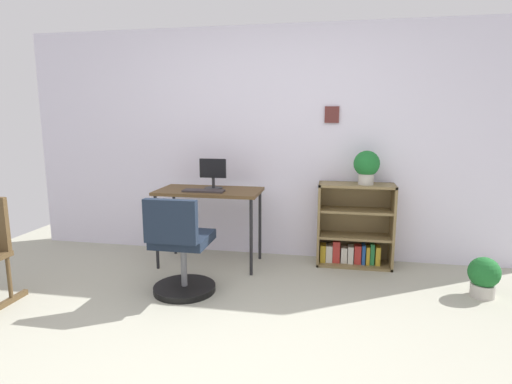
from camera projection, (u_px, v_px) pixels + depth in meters
name	position (u px, v px, depth m)	size (l,w,h in m)	color
ground_plane	(209.00, 367.00, 2.43)	(6.24, 6.24, 0.00)	#A4A391
wall_back	(268.00, 144.00, 4.30)	(5.20, 0.12, 2.35)	silver
desk	(209.00, 196.00, 4.04)	(1.00, 0.54, 0.75)	brown
monitor	(213.00, 174.00, 4.05)	(0.26, 0.18, 0.30)	#262628
keyboard	(204.00, 191.00, 3.92)	(0.39, 0.13, 0.02)	#362F30
office_chair	(181.00, 253.00, 3.37)	(0.52, 0.55, 0.84)	black
bookshelf_low	(354.00, 229.00, 4.09)	(0.72, 0.30, 0.82)	olive
potted_plant_on_shelf	(367.00, 166.00, 3.91)	(0.24, 0.24, 0.32)	#B7B2A8
potted_plant_floor	(484.00, 276.00, 3.36)	(0.25, 0.25, 0.33)	#B7B2A8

